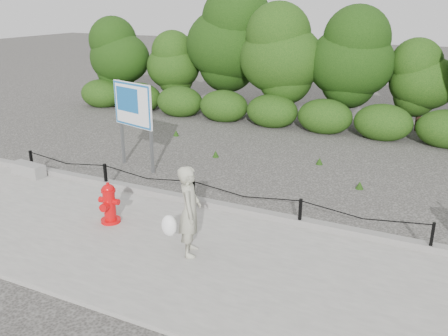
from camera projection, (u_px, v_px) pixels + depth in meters
ground at (194, 207)px, 10.85m from camera, size 90.00×90.00×0.00m
sidewalk at (143, 244)px, 9.14m from camera, size 14.00×4.00×0.08m
curb at (195, 201)px, 10.84m from camera, size 14.00×0.22×0.14m
chain_barrier at (193, 189)px, 10.69m from camera, size 10.06×0.06×0.60m
treeline at (332, 54)px, 17.20m from camera, size 20.20×3.98×4.98m
fire_hydrant at (109, 204)px, 9.82m from camera, size 0.47×0.49×0.88m
pedestrian at (188, 212)px, 8.47m from camera, size 0.81×0.73×1.70m
concrete_block at (28, 169)px, 12.55m from camera, size 1.04×0.44×0.32m
advertising_sign at (133, 109)px, 12.82m from camera, size 1.47×0.48×2.41m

